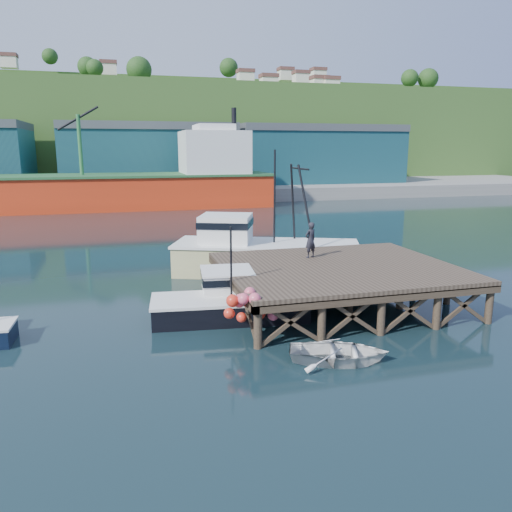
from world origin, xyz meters
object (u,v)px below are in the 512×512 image
object	(u,v)px
trawler	(262,249)
dockworker	(310,240)
dinghy	(339,352)
boat_black	(229,300)

from	to	relation	value
trawler	dockworker	xyz separation A→B (m)	(1.29, -5.22, 1.47)
trawler	dinghy	bearing A→B (deg)	-72.50
dinghy	boat_black	bearing A→B (deg)	45.49
boat_black	trawler	size ratio (longest dim) A/B	0.61
dockworker	dinghy	bearing A→B (deg)	53.43
boat_black	trawler	bearing A→B (deg)	69.79
dinghy	trawler	bearing A→B (deg)	16.40
trawler	dockworker	distance (m)	5.58
trawler	dinghy	world-z (taller)	trawler
dockworker	trawler	bearing A→B (deg)	-98.37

